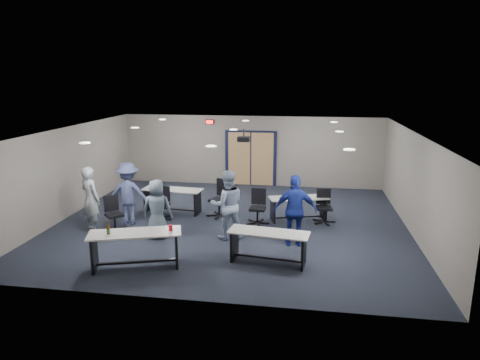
# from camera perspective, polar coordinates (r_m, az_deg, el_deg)

# --- Properties ---
(floor) EXTENTS (10.00, 10.00, 0.00)m
(floor) POSITION_cam_1_polar(r_m,az_deg,el_deg) (12.58, -1.21, -5.70)
(floor) COLOR black
(floor) RESTS_ON ground
(back_wall) EXTENTS (10.00, 0.04, 2.70)m
(back_wall) POSITION_cam_1_polar(r_m,az_deg,el_deg) (16.55, 1.46, 3.88)
(back_wall) COLOR gray
(back_wall) RESTS_ON floor
(front_wall) EXTENTS (10.00, 0.04, 2.70)m
(front_wall) POSITION_cam_1_polar(r_m,az_deg,el_deg) (7.99, -6.87, -7.18)
(front_wall) COLOR gray
(front_wall) RESTS_ON floor
(left_wall) EXTENTS (0.04, 9.00, 2.70)m
(left_wall) POSITION_cam_1_polar(r_m,az_deg,el_deg) (13.94, -21.93, 1.00)
(left_wall) COLOR gray
(left_wall) RESTS_ON floor
(right_wall) EXTENTS (0.04, 9.00, 2.70)m
(right_wall) POSITION_cam_1_polar(r_m,az_deg,el_deg) (12.37, 22.22, -0.56)
(right_wall) COLOR gray
(right_wall) RESTS_ON floor
(ceiling) EXTENTS (10.00, 9.00, 0.04)m
(ceiling) POSITION_cam_1_polar(r_m,az_deg,el_deg) (11.95, -1.27, 6.59)
(ceiling) COLOR white
(ceiling) RESTS_ON back_wall
(double_door) EXTENTS (2.00, 0.07, 2.20)m
(double_door) POSITION_cam_1_polar(r_m,az_deg,el_deg) (16.57, 1.44, 2.84)
(double_door) COLOR black
(double_door) RESTS_ON back_wall
(exit_sign) EXTENTS (0.32, 0.07, 0.18)m
(exit_sign) POSITION_cam_1_polar(r_m,az_deg,el_deg) (16.62, -4.06, 7.72)
(exit_sign) COLOR black
(exit_sign) RESTS_ON back_wall
(ceiling_projector) EXTENTS (0.35, 0.32, 0.37)m
(ceiling_projector) POSITION_cam_1_polar(r_m,az_deg,el_deg) (12.43, 0.50, 5.50)
(ceiling_projector) COLOR black
(ceiling_projector) RESTS_ON ceiling
(ceiling_can_lights) EXTENTS (6.24, 5.74, 0.02)m
(ceiling_can_lights) POSITION_cam_1_polar(r_m,az_deg,el_deg) (12.20, -1.07, 6.60)
(ceiling_can_lights) COLOR white
(ceiling_can_lights) RESTS_ON ceiling
(table_front_left) EXTENTS (2.13, 1.25, 1.12)m
(table_front_left) POSITION_cam_1_polar(r_m,az_deg,el_deg) (9.88, -13.78, -8.16)
(table_front_left) COLOR #A6A39D
(table_front_left) RESTS_ON floor
(table_front_right) EXTENTS (1.89, 0.84, 0.74)m
(table_front_right) POSITION_cam_1_polar(r_m,az_deg,el_deg) (9.87, 3.81, -8.19)
(table_front_right) COLOR #A6A39D
(table_front_right) RESTS_ON floor
(table_back_left) EXTENTS (1.91, 0.78, 0.75)m
(table_back_left) POSITION_cam_1_polar(r_m,az_deg,el_deg) (13.53, -8.99, -2.18)
(table_back_left) COLOR #A6A39D
(table_back_left) RESTS_ON floor
(table_back_right) EXTENTS (1.83, 1.06, 0.70)m
(table_back_right) POSITION_cam_1_polar(r_m,az_deg,el_deg) (12.76, 7.81, -3.27)
(table_back_right) COLOR #A6A39D
(table_back_right) RESTS_ON floor
(chair_back_a) EXTENTS (0.74, 0.74, 0.99)m
(chair_back_a) POSITION_cam_1_polar(r_m,az_deg,el_deg) (12.92, -10.56, -3.11)
(chair_back_a) COLOR black
(chair_back_a) RESTS_ON floor
(chair_back_b) EXTENTS (0.94, 0.94, 1.13)m
(chair_back_b) POSITION_cam_1_polar(r_m,az_deg,el_deg) (12.96, -2.80, -2.50)
(chair_back_b) COLOR black
(chair_back_b) RESTS_ON floor
(chair_back_c) EXTENTS (0.66, 0.66, 1.01)m
(chair_back_c) POSITION_cam_1_polar(r_m,az_deg,el_deg) (12.34, 2.35, -3.63)
(chair_back_c) COLOR black
(chair_back_c) RESTS_ON floor
(chair_back_d) EXTENTS (0.68, 0.68, 0.99)m
(chair_back_d) POSITION_cam_1_polar(r_m,az_deg,el_deg) (12.65, 11.17, -3.51)
(chair_back_d) COLOR black
(chair_back_d) RESTS_ON floor
(chair_loose_left) EXTENTS (0.86, 0.86, 0.96)m
(chair_loose_left) POSITION_cam_1_polar(r_m,az_deg,el_deg) (12.34, -16.42, -4.31)
(chair_loose_left) COLOR black
(chair_loose_left) RESTS_ON floor
(person_gray) EXTENTS (0.80, 0.70, 1.83)m
(person_gray) POSITION_cam_1_polar(r_m,az_deg,el_deg) (12.34, -19.29, -2.44)
(person_gray) COLOR #9FA7AE
(person_gray) RESTS_ON floor
(person_plaid) EXTENTS (0.82, 0.58, 1.58)m
(person_plaid) POSITION_cam_1_polar(r_m,az_deg,el_deg) (11.43, -10.99, -3.80)
(person_plaid) COLOR slate
(person_plaid) RESTS_ON floor
(person_lightblue) EXTENTS (1.07, 0.95, 1.83)m
(person_lightblue) POSITION_cam_1_polar(r_m,az_deg,el_deg) (11.17, -1.70, -3.30)
(person_lightblue) COLOR #A1B4D5
(person_lightblue) RESTS_ON floor
(person_navy) EXTENTS (1.11, 0.55, 1.83)m
(person_navy) POSITION_cam_1_polar(r_m,az_deg,el_deg) (10.77, 7.37, -4.08)
(person_navy) COLOR navy
(person_navy) RESTS_ON floor
(person_back) EXTENTS (1.23, 0.78, 1.81)m
(person_back) POSITION_cam_1_polar(r_m,az_deg,el_deg) (12.67, -14.64, -1.73)
(person_back) COLOR #434B79
(person_back) RESTS_ON floor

